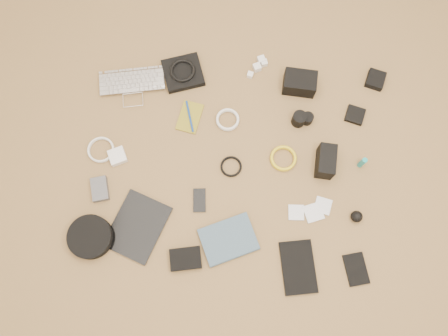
# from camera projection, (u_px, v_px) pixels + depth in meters

# --- Properties ---
(laptop) EXTENTS (0.34, 0.26, 0.02)m
(laptop) POSITION_uv_depth(u_px,v_px,m) (133.00, 90.00, 2.06)
(laptop) COLOR silver
(laptop) RESTS_ON ground
(headphone_pouch) EXTENTS (0.22, 0.21, 0.03)m
(headphone_pouch) POSITION_uv_depth(u_px,v_px,m) (183.00, 73.00, 2.08)
(headphone_pouch) COLOR black
(headphone_pouch) RESTS_ON ground
(headphones) EXTENTS (0.16, 0.16, 0.02)m
(headphones) POSITION_uv_depth(u_px,v_px,m) (183.00, 71.00, 2.06)
(headphones) COLOR black
(headphones) RESTS_ON headphone_pouch
(charger_a) EXTENTS (0.03, 0.03, 0.02)m
(charger_a) POSITION_uv_depth(u_px,v_px,m) (250.00, 75.00, 2.08)
(charger_a) COLOR white
(charger_a) RESTS_ON ground
(charger_b) EXTENTS (0.04, 0.04, 0.03)m
(charger_b) POSITION_uv_depth(u_px,v_px,m) (261.00, 60.00, 2.10)
(charger_b) COLOR white
(charger_b) RESTS_ON ground
(charger_c) EXTENTS (0.04, 0.04, 0.03)m
(charger_c) POSITION_uv_depth(u_px,v_px,m) (264.00, 63.00, 2.10)
(charger_c) COLOR white
(charger_c) RESTS_ON ground
(charger_d) EXTENTS (0.05, 0.05, 0.03)m
(charger_d) POSITION_uv_depth(u_px,v_px,m) (257.00, 67.00, 2.09)
(charger_d) COLOR white
(charger_d) RESTS_ON ground
(dslr_camera) EXTENTS (0.16, 0.12, 0.09)m
(dslr_camera) POSITION_uv_depth(u_px,v_px,m) (300.00, 83.00, 2.03)
(dslr_camera) COLOR black
(dslr_camera) RESTS_ON ground
(lens_pouch) EXTENTS (0.10, 0.11, 0.03)m
(lens_pouch) POSITION_uv_depth(u_px,v_px,m) (375.00, 80.00, 2.07)
(lens_pouch) COLOR black
(lens_pouch) RESTS_ON ground
(notebook_olive) EXTENTS (0.13, 0.17, 0.01)m
(notebook_olive) POSITION_uv_depth(u_px,v_px,m) (190.00, 117.00, 2.03)
(notebook_olive) COLOR olive
(notebook_olive) RESTS_ON ground
(pen_blue) EXTENTS (0.05, 0.15, 0.01)m
(pen_blue) POSITION_uv_depth(u_px,v_px,m) (190.00, 116.00, 2.02)
(pen_blue) COLOR #123995
(pen_blue) RESTS_ON notebook_olive
(cable_white_a) EXTENTS (0.12, 0.12, 0.01)m
(cable_white_a) POSITION_uv_depth(u_px,v_px,m) (228.00, 120.00, 2.02)
(cable_white_a) COLOR white
(cable_white_a) RESTS_ON ground
(lens_a) EXTENTS (0.07, 0.07, 0.07)m
(lens_a) POSITION_uv_depth(u_px,v_px,m) (299.00, 119.00, 2.00)
(lens_a) COLOR black
(lens_a) RESTS_ON ground
(lens_b) EXTENTS (0.06, 0.06, 0.05)m
(lens_b) POSITION_uv_depth(u_px,v_px,m) (307.00, 119.00, 2.01)
(lens_b) COLOR black
(lens_b) RESTS_ON ground
(card_reader) EXTENTS (0.10, 0.10, 0.02)m
(card_reader) POSITION_uv_depth(u_px,v_px,m) (355.00, 115.00, 2.03)
(card_reader) COLOR black
(card_reader) RESTS_ON ground
(power_brick) EXTENTS (0.10, 0.10, 0.03)m
(power_brick) POSITION_uv_depth(u_px,v_px,m) (118.00, 156.00, 1.97)
(power_brick) COLOR white
(power_brick) RESTS_ON ground
(cable_white_b) EXTENTS (0.15, 0.15, 0.01)m
(cable_white_b) POSITION_uv_depth(u_px,v_px,m) (101.00, 150.00, 1.99)
(cable_white_b) COLOR white
(cable_white_b) RESTS_ON ground
(cable_black) EXTENTS (0.11, 0.11, 0.01)m
(cable_black) POSITION_uv_depth(u_px,v_px,m) (231.00, 167.00, 1.96)
(cable_black) COLOR black
(cable_black) RESTS_ON ground
(cable_yellow) EXTENTS (0.14, 0.14, 0.01)m
(cable_yellow) POSITION_uv_depth(u_px,v_px,m) (283.00, 159.00, 1.97)
(cable_yellow) COLOR yellow
(cable_yellow) RESTS_ON ground
(flash) EXTENTS (0.09, 0.14, 0.10)m
(flash) POSITION_uv_depth(u_px,v_px,m) (326.00, 161.00, 1.92)
(flash) COLOR black
(flash) RESTS_ON ground
(lens_cleaner) EXTENTS (0.03, 0.03, 0.08)m
(lens_cleaner) POSITION_uv_depth(u_px,v_px,m) (362.00, 163.00, 1.93)
(lens_cleaner) COLOR teal
(lens_cleaner) RESTS_ON ground
(battery_charger) EXTENTS (0.09, 0.12, 0.03)m
(battery_charger) POSITION_uv_depth(u_px,v_px,m) (100.00, 189.00, 1.93)
(battery_charger) COLOR #505054
(battery_charger) RESTS_ON ground
(tablet) EXTENTS (0.29, 0.33, 0.01)m
(tablet) POSITION_uv_depth(u_px,v_px,m) (138.00, 227.00, 1.89)
(tablet) COLOR black
(tablet) RESTS_ON ground
(phone) EXTENTS (0.06, 0.11, 0.01)m
(phone) POSITION_uv_depth(u_px,v_px,m) (199.00, 200.00, 1.92)
(phone) COLOR black
(phone) RESTS_ON ground
(filter_case_left) EXTENTS (0.07, 0.07, 0.01)m
(filter_case_left) POSITION_uv_depth(u_px,v_px,m) (296.00, 213.00, 1.91)
(filter_case_left) COLOR silver
(filter_case_left) RESTS_ON ground
(filter_case_mid) EXTENTS (0.10, 0.10, 0.01)m
(filter_case_mid) POSITION_uv_depth(u_px,v_px,m) (313.00, 213.00, 1.91)
(filter_case_mid) COLOR silver
(filter_case_mid) RESTS_ON ground
(filter_case_right) EXTENTS (0.09, 0.09, 0.01)m
(filter_case_right) POSITION_uv_depth(u_px,v_px,m) (323.00, 206.00, 1.92)
(filter_case_right) COLOR silver
(filter_case_right) RESTS_ON ground
(air_blower) EXTENTS (0.07, 0.07, 0.05)m
(air_blower) POSITION_uv_depth(u_px,v_px,m) (357.00, 217.00, 1.88)
(air_blower) COLOR black
(air_blower) RESTS_ON ground
(headphone_case) EXTENTS (0.25, 0.25, 0.05)m
(headphone_case) POSITION_uv_depth(u_px,v_px,m) (90.00, 237.00, 1.86)
(headphone_case) COLOR black
(headphone_case) RESTS_ON ground
(drive_case) EXTENTS (0.14, 0.11, 0.03)m
(drive_case) POSITION_uv_depth(u_px,v_px,m) (186.00, 259.00, 1.84)
(drive_case) COLOR black
(drive_case) RESTS_ON ground
(paperback) EXTENTS (0.28, 0.25, 0.02)m
(paperback) POSITION_uv_depth(u_px,v_px,m) (235.00, 258.00, 1.85)
(paperback) COLOR #40596D
(paperback) RESTS_ON ground
(notebook_black_a) EXTENTS (0.17, 0.24, 0.02)m
(notebook_black_a) POSITION_uv_depth(u_px,v_px,m) (298.00, 267.00, 1.84)
(notebook_black_a) COLOR black
(notebook_black_a) RESTS_ON ground
(notebook_black_b) EXTENTS (0.12, 0.15, 0.01)m
(notebook_black_b) POSITION_uv_depth(u_px,v_px,m) (356.00, 269.00, 1.84)
(notebook_black_b) COLOR black
(notebook_black_b) RESTS_ON ground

